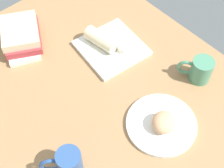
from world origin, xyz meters
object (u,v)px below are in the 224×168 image
(sauce_cup, at_px, (124,47))
(second_mug, at_px, (68,163))
(book_stack, at_px, (21,36))
(coffee_mug, at_px, (200,70))
(square_plate, at_px, (111,48))
(scone_pastry, at_px, (163,122))
(breakfast_wrap, at_px, (101,40))
(round_plate, at_px, (161,124))

(sauce_cup, height_order, second_mug, second_mug)
(book_stack, height_order, coffee_mug, coffee_mug)
(coffee_mug, bearing_deg, square_plate, -155.53)
(coffee_mug, bearing_deg, scone_pastry, -77.44)
(sauce_cup, xyz_separation_m, breakfast_wrap, (-0.08, -0.05, 0.01))
(scone_pastry, bearing_deg, round_plate, 145.71)
(round_plate, bearing_deg, square_plate, 164.31)
(sauce_cup, bearing_deg, book_stack, -138.19)
(breakfast_wrap, distance_m, coffee_mug, 0.39)
(square_plate, height_order, sauce_cup, sauce_cup)
(sauce_cup, relative_size, book_stack, 0.25)
(scone_pastry, distance_m, square_plate, 0.39)
(scone_pastry, xyz_separation_m, coffee_mug, (-0.06, 0.26, 0.01))
(book_stack, height_order, second_mug, second_mug)
(round_plate, height_order, second_mug, second_mug)
(second_mug, bearing_deg, scone_pastry, 73.64)
(breakfast_wrap, bearing_deg, scone_pastry, 69.49)
(breakfast_wrap, relative_size, book_stack, 0.56)
(book_stack, relative_size, second_mug, 2.03)
(sauce_cup, bearing_deg, breakfast_wrap, -147.27)
(scone_pastry, bearing_deg, book_stack, -168.03)
(square_plate, relative_size, book_stack, 0.97)
(square_plate, distance_m, breakfast_wrap, 0.06)
(sauce_cup, relative_size, breakfast_wrap, 0.44)
(sauce_cup, relative_size, coffee_mug, 0.51)
(sauce_cup, height_order, book_stack, book_stack)
(sauce_cup, xyz_separation_m, book_stack, (-0.31, -0.27, 0.01))
(round_plate, height_order, coffee_mug, coffee_mug)
(round_plate, xyz_separation_m, breakfast_wrap, (-0.40, 0.08, 0.04))
(round_plate, relative_size, sauce_cup, 4.07)
(sauce_cup, height_order, coffee_mug, coffee_mug)
(round_plate, xyz_separation_m, scone_pastry, (0.01, -0.01, 0.03))
(round_plate, relative_size, square_plate, 1.03)
(round_plate, bearing_deg, book_stack, -167.30)
(round_plate, distance_m, square_plate, 0.38)
(scone_pastry, xyz_separation_m, second_mug, (-0.09, -0.32, 0.01))
(round_plate, height_order, book_stack, book_stack)
(scone_pastry, distance_m, breakfast_wrap, 0.42)
(book_stack, bearing_deg, breakfast_wrap, 44.49)
(round_plate, xyz_separation_m, coffee_mug, (-0.05, 0.25, 0.04))
(square_plate, relative_size, coffee_mug, 2.01)
(round_plate, xyz_separation_m, second_mug, (-0.08, -0.33, 0.05))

